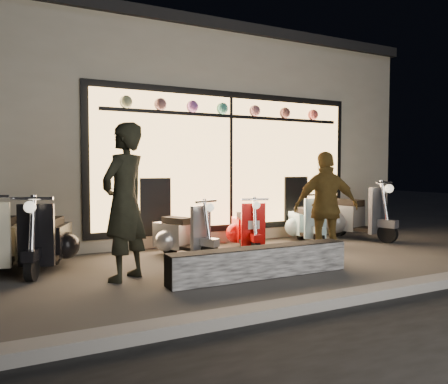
# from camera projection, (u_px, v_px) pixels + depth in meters

# --- Properties ---
(ground) EXTENTS (40.00, 40.00, 0.00)m
(ground) POSITION_uv_depth(u_px,v_px,m) (243.00, 266.00, 6.29)
(ground) COLOR #383533
(ground) RESTS_ON ground
(kerb) EXTENTS (40.00, 0.25, 0.12)m
(kerb) POSITION_uv_depth(u_px,v_px,m) (337.00, 299.00, 4.50)
(kerb) COLOR slate
(kerb) RESTS_ON ground
(shop_building) EXTENTS (10.20, 6.23, 4.20)m
(shop_building) POSITION_uv_depth(u_px,v_px,m) (144.00, 141.00, 10.64)
(shop_building) COLOR beige
(shop_building) RESTS_ON ground
(graffiti_barrier) EXTENTS (2.53, 0.28, 0.40)m
(graffiti_barrier) POSITION_uv_depth(u_px,v_px,m) (260.00, 262.00, 5.66)
(graffiti_barrier) COLOR black
(graffiti_barrier) RESTS_ON ground
(scooter_silver) EXTENTS (0.73, 1.22, 0.89)m
(scooter_silver) POSITION_uv_depth(u_px,v_px,m) (179.00, 234.00, 7.02)
(scooter_silver) COLOR black
(scooter_silver) RESTS_ON ground
(scooter_red) EXTENTS (0.63, 1.25, 0.89)m
(scooter_red) POSITION_uv_depth(u_px,v_px,m) (247.00, 229.00, 7.67)
(scooter_red) COLOR black
(scooter_red) RESTS_ON ground
(scooter_black) EXTENTS (0.78, 1.40, 1.01)m
(scooter_black) POSITION_uv_depth(u_px,v_px,m) (49.00, 240.00, 6.17)
(scooter_black) COLOR black
(scooter_black) RESTS_ON ground
(scooter_cream) EXTENTS (0.68, 1.47, 1.04)m
(scooter_cream) POSITION_uv_depth(u_px,v_px,m) (2.00, 241.00, 6.00)
(scooter_cream) COLOR black
(scooter_cream) RESTS_ON ground
(scooter_blue) EXTENTS (0.64, 1.29, 0.92)m
(scooter_blue) POSITION_uv_depth(u_px,v_px,m) (305.00, 223.00, 8.45)
(scooter_blue) COLOR black
(scooter_blue) RESTS_ON ground
(scooter_grey) EXTENTS (0.79, 1.57, 1.12)m
(scooter_grey) POSITION_uv_depth(u_px,v_px,m) (350.00, 216.00, 8.87)
(scooter_grey) COLOR black
(scooter_grey) RESTS_ON ground
(man) EXTENTS (0.86, 0.82, 1.99)m
(man) POSITION_uv_depth(u_px,v_px,m) (125.00, 202.00, 5.50)
(man) COLOR black
(man) RESTS_ON ground
(woman) EXTENTS (1.06, 0.71, 1.67)m
(woman) POSITION_uv_depth(u_px,v_px,m) (326.00, 207.00, 6.52)
(woman) COLOR brown
(woman) RESTS_ON ground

